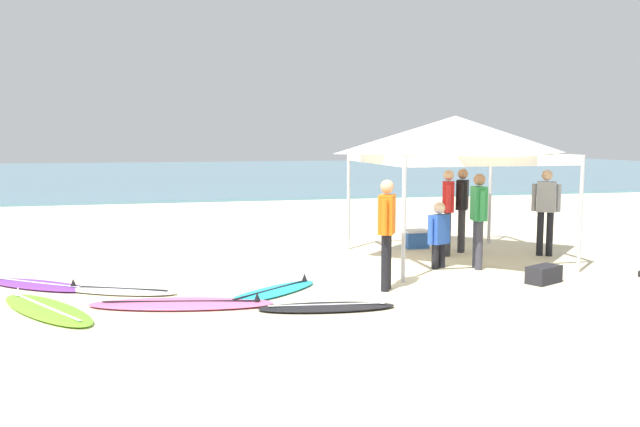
% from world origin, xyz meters
% --- Properties ---
extents(ground_plane, '(80.00, 80.00, 0.00)m').
position_xyz_m(ground_plane, '(0.00, 0.00, 0.00)').
color(ground_plane, beige).
extents(sea, '(80.00, 36.00, 0.10)m').
position_xyz_m(sea, '(0.00, 31.64, 0.05)').
color(sea, '#568499').
rests_on(sea, ground).
extents(canopy_tent, '(3.36, 3.36, 2.75)m').
position_xyz_m(canopy_tent, '(2.66, 1.25, 2.39)').
color(canopy_tent, '#B7B7BC').
rests_on(canopy_tent, ground).
extents(surfboard_lime, '(1.78, 2.32, 0.19)m').
position_xyz_m(surfboard_lime, '(-4.32, -0.98, 0.04)').
color(surfboard_lime, '#7AD12D').
rests_on(surfboard_lime, ground).
extents(surfboard_pink, '(2.67, 1.21, 0.19)m').
position_xyz_m(surfboard_pink, '(-2.52, -1.10, 0.04)').
color(surfboard_pink, pink).
rests_on(surfboard_pink, ground).
extents(surfboard_purple, '(1.96, 1.64, 0.19)m').
position_xyz_m(surfboard_purple, '(-4.71, 0.64, 0.04)').
color(surfboard_purple, purple).
rests_on(surfboard_purple, ground).
extents(surfboard_black, '(1.94, 0.74, 0.19)m').
position_xyz_m(surfboard_black, '(-0.58, -1.75, 0.04)').
color(surfboard_black, black).
rests_on(surfboard_black, ground).
extents(surfboard_cyan, '(1.81, 1.59, 0.19)m').
position_xyz_m(surfboard_cyan, '(-1.17, -0.68, 0.04)').
color(surfboard_cyan, '#23B2CC').
rests_on(surfboard_cyan, ground).
extents(surfboard_white, '(1.90, 1.22, 0.19)m').
position_xyz_m(surfboard_white, '(-3.43, -0.07, 0.04)').
color(surfboard_white, white).
rests_on(surfboard_white, ground).
extents(person_black, '(0.38, 0.48, 1.71)m').
position_xyz_m(person_black, '(3.21, 2.03, 0.99)').
color(person_black, '#2D2D33').
rests_on(person_black, ground).
extents(person_red, '(0.34, 0.52, 1.71)m').
position_xyz_m(person_red, '(2.75, 1.70, 0.99)').
color(person_red, '#2D2D33').
rests_on(person_red, ground).
extents(person_green, '(0.29, 0.54, 1.71)m').
position_xyz_m(person_green, '(2.72, 0.34, 0.99)').
color(person_green, '#383842').
rests_on(person_green, ground).
extents(person_grey, '(0.48, 0.38, 1.71)m').
position_xyz_m(person_grey, '(4.63, 1.22, 0.99)').
color(person_grey, black).
rests_on(person_grey, ground).
extents(person_orange, '(0.36, 0.50, 1.71)m').
position_xyz_m(person_orange, '(0.59, -0.84, 0.99)').
color(person_orange, black).
rests_on(person_orange, ground).
extents(person_blue, '(0.50, 0.36, 1.20)m').
position_xyz_m(person_blue, '(2.06, 0.55, 0.66)').
color(person_blue, black).
rests_on(person_blue, ground).
extents(gear_bag_near_tent, '(0.68, 0.55, 0.28)m').
position_xyz_m(gear_bag_near_tent, '(3.23, -0.98, 0.14)').
color(gear_bag_near_tent, '#232328').
rests_on(gear_bag_near_tent, ground).
extents(cooler_box, '(0.50, 0.36, 0.39)m').
position_xyz_m(cooler_box, '(2.48, 2.69, 0.20)').
color(cooler_box, '#2D60B7').
rests_on(cooler_box, ground).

